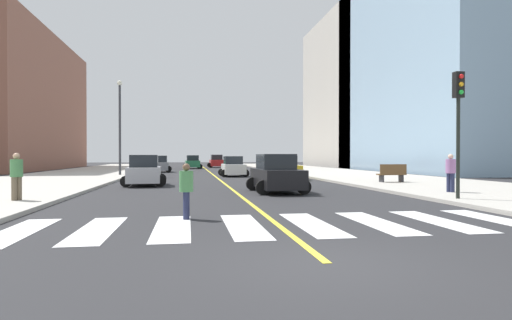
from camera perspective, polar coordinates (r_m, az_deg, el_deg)
ground_plane at (r=7.45m, az=9.54°, el=-13.48°), size 220.00×220.00×0.00m
sidewalk_kerb_east at (r=30.57m, az=19.35°, el=-2.69°), size 10.00×120.00×0.15m
sidewalk_kerb_west at (r=28.67m, az=-29.23°, el=-2.95°), size 10.00×120.00×0.15m
crosswalk_paint at (r=11.24m, az=2.96°, el=-8.65°), size 13.50×4.00×0.01m
lane_divider_paint at (r=46.94m, az=-6.20°, el=-1.61°), size 0.16×80.00×0.01m
parking_garage_concrete at (r=74.33m, az=15.58°, el=8.54°), size 18.00×24.00×24.23m
car_red_nearest at (r=65.05m, az=-5.29°, el=-0.20°), size 2.75×4.38×1.95m
car_white_second at (r=37.24m, az=-3.06°, el=-0.93°), size 2.48×3.95×1.76m
car_silver_third at (r=26.57m, az=-14.66°, el=-1.47°), size 2.70×4.22×1.85m
car_gray_fourth at (r=47.69m, az=-12.70°, el=-0.58°), size 2.59×4.09×1.81m
car_black_fifth at (r=21.11m, az=2.77°, el=-1.93°), size 2.72×4.28×1.89m
car_green_sixth at (r=59.70m, az=-8.49°, el=-0.32°), size 2.72×4.23×1.85m
car_yellow_seventh at (r=32.33m, az=3.92°, el=-1.12°), size 2.63×4.10×1.80m
traffic_light_near_corner at (r=18.32m, az=25.41°, el=6.08°), size 0.36×0.41×4.89m
park_bench at (r=28.08m, az=17.70°, el=-1.72°), size 1.83×0.66×1.12m
pedestrian_crossing at (r=12.29m, az=-9.29°, el=-3.78°), size 0.39×0.39×1.59m
pedestrian_waiting_east at (r=21.33m, az=24.54°, el=-1.35°), size 0.43×0.43×1.73m
pedestrian_walking_west at (r=18.18m, az=-29.32°, el=-1.67°), size 0.43×0.43×1.76m
street_lamp at (r=39.06m, az=-17.71°, el=5.14°), size 0.44×0.44×8.19m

